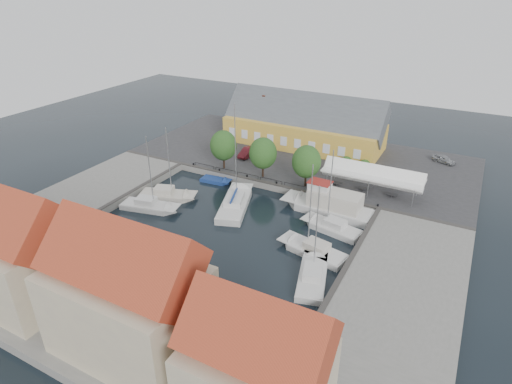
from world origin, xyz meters
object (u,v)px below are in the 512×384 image
tent_canopy (373,175)px  east_boat_c (312,277)px  east_boat_a (332,229)px  launch_sw (94,234)px  launch_nw (215,181)px  trawler (330,206)px  west_boat_b (167,196)px  center_sailboat (235,205)px  warehouse (301,126)px  west_boat_c (149,207)px  east_boat_b (314,252)px  car_red (247,152)px  car_silver (444,159)px

tent_canopy → east_boat_c: (-0.54, -21.15, -3.43)m
east_boat_a → launch_sw: bearing=-150.1°
launch_sw → launch_nw: bearing=76.1°
trawler → launch_sw: bearing=-141.4°
east_boat_c → west_boat_b: (-25.41, 7.64, 0.00)m
tent_canopy → west_boat_b: 29.45m
east_boat_c → trawler: bearing=102.3°
center_sailboat → launch_sw: center_sailboat is taller
east_boat_a → west_boat_b: bearing=-173.8°
warehouse → west_boat_c: size_ratio=2.56×
east_boat_b → west_boat_c: east_boat_b is taller
warehouse → trawler: bearing=-57.8°
trawler → car_red: bearing=150.7°
west_boat_b → launch_nw: (3.29, 7.82, -0.17)m
car_silver → east_boat_a: bearing=-176.0°
west_boat_c → launch_nw: size_ratio=2.24×
east_boat_b → east_boat_c: size_ratio=1.03×
east_boat_b → launch_sw: east_boat_b is taller
car_red → car_silver: bearing=20.4°
west_boat_c → east_boat_c: bearing=-8.6°
east_boat_b → car_red: bearing=134.5°
car_silver → trawler: (-11.59, -23.04, -0.62)m
warehouse → trawler: 24.44m
east_boat_c → west_boat_c: west_boat_c is taller
east_boat_a → launch_nw: (-20.80, 5.19, -0.17)m
west_boat_c → tent_canopy: bearing=33.7°
warehouse → east_boat_b: size_ratio=2.49×
tent_canopy → west_boat_c: size_ratio=1.25×
east_boat_b → launch_nw: bearing=151.9°
tent_canopy → east_boat_b: bearing=-97.2°
west_boat_b → warehouse: bearing=71.1°
west_boat_c → launch_nw: 12.10m
trawler → launch_sw: size_ratio=2.56×
warehouse → center_sailboat: bearing=-88.1°
trawler → east_boat_a: bearing=-66.4°
car_silver → car_red: bearing=136.4°
warehouse → west_boat_b: (-9.35, -27.37, -4.17)m
warehouse → tent_canopy: size_ratio=2.04×
tent_canopy → car_red: size_ratio=3.12×
tent_canopy → center_sailboat: (-15.76, -11.35, -3.32)m
car_red → east_boat_c: east_boat_c is taller
trawler → west_boat_b: 23.29m
tent_canopy → car_red: tent_canopy is taller
trawler → east_boat_c: bearing=-77.7°
east_boat_b → east_boat_c: 4.74m
car_silver → east_boat_c: size_ratio=0.33×
car_silver → launch_sw: car_silver is taller
warehouse → east_boat_b: (14.49, -30.54, -4.17)m
warehouse → tent_canopy: bearing=-39.9°
east_boat_a → tent_canopy: bearing=80.4°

